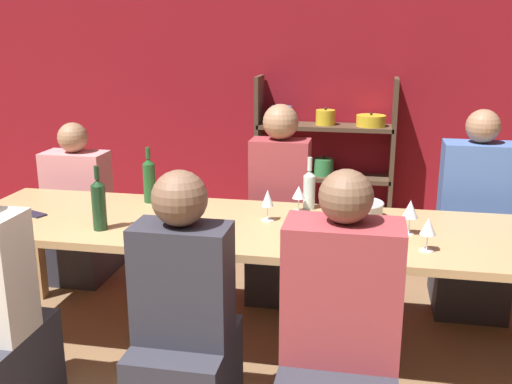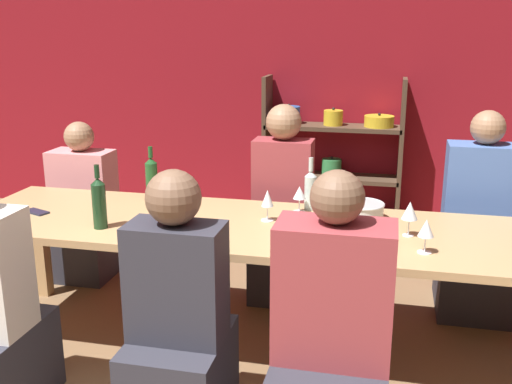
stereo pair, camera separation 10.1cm
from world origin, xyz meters
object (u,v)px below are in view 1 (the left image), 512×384
object	(u,v)px
wine_glass_empty_b	(428,227)
cell_phone	(33,214)
dining_table	(252,237)
wine_bottle_green	(99,204)
wine_glass_red_a	(268,199)
wine_bottle_amber	(149,180)
shelf_unit	(324,165)
person_far_a	(472,238)
person_far_b	(80,222)
person_near_c	(339,364)
wine_glass_red_c	(188,216)
wine_bottle_dark	(309,189)
wine_glass_empty_c	(299,193)
wine_glass_white_a	(166,204)
person_far_c	(279,226)
mixing_bowl	(361,209)
wine_glass_red_b	(410,210)
wine_glass_empty_a	(368,225)
person_near_b	(185,341)

from	to	relation	value
wine_glass_empty_b	cell_phone	distance (m)	2.11
dining_table	wine_bottle_green	xyz separation A→B (m)	(-0.75, -0.23, 0.21)
wine_glass_red_a	wine_bottle_amber	bearing A→B (deg)	164.10
shelf_unit	person_far_a	distance (m)	1.75
person_far_b	person_near_c	world-z (taller)	person_near_c
wine_glass_red_c	person_near_c	distance (m)	1.05
wine_bottle_dark	wine_glass_empty_c	size ratio (longest dim) A/B	2.01
dining_table	wine_glass_white_a	world-z (taller)	wine_glass_white_a
wine_bottle_green	person_far_c	bearing A→B (deg)	50.01
mixing_bowl	wine_glass_empty_b	bearing A→B (deg)	-54.86
person_far_c	wine_bottle_dark	bearing A→B (deg)	121.05
wine_glass_empty_b	wine_glass_red_c	distance (m)	1.15
dining_table	person_far_b	world-z (taller)	person_far_b
shelf_unit	wine_glass_red_b	size ratio (longest dim) A/B	7.47
wine_glass_red_b	wine_glass_empty_a	bearing A→B (deg)	-127.82
person_near_b	wine_glass_empty_c	bearing A→B (deg)	70.84
wine_glass_white_a	person_near_b	xyz separation A→B (m)	(0.30, -0.66, -0.40)
wine_glass_white_a	wine_glass_red_c	xyz separation A→B (m)	(0.17, -0.14, -0.01)
wine_bottle_green	person_near_b	bearing A→B (deg)	-40.82
dining_table	mixing_bowl	xyz separation A→B (m)	(0.56, 0.22, 0.12)
wine_glass_white_a	wine_glass_red_c	bearing A→B (deg)	-40.69
wine_bottle_green	person_near_b	size ratio (longest dim) A/B	0.28
wine_glass_white_a	person_far_b	distance (m)	1.38
wine_bottle_amber	wine_glass_red_c	distance (m)	0.67
wine_glass_red_b	person_near_b	world-z (taller)	person_near_b
shelf_unit	person_far_c	bearing A→B (deg)	-96.45
wine_bottle_green	wine_glass_empty_c	size ratio (longest dim) A/B	2.24
dining_table	person_far_b	size ratio (longest dim) A/B	2.88
wine_glass_empty_a	wine_glass_empty_b	size ratio (longest dim) A/B	1.03
wine_glass_empty_c	person_near_c	distance (m)	1.20
wine_bottle_amber	wine_glass_white_a	size ratio (longest dim) A/B	2.09
person_far_a	wine_glass_white_a	bearing A→B (deg)	27.10
person_near_c	shelf_unit	bearing A→B (deg)	95.92
person_far_c	wine_glass_red_a	bearing A→B (deg)	92.75
wine_glass_empty_c	mixing_bowl	bearing A→B (deg)	-8.30
wine_bottle_green	wine_glass_empty_c	distance (m)	1.09
shelf_unit	mixing_bowl	distance (m)	2.00
person_near_b	person_near_c	distance (m)	0.66
person_near_c	mixing_bowl	bearing A→B (deg)	87.37
wine_glass_empty_a	person_near_b	world-z (taller)	person_near_b
wine_glass_white_a	wine_glass_red_c	world-z (taller)	wine_glass_white_a
wine_bottle_dark	mixing_bowl	bearing A→B (deg)	-21.72
mixing_bowl	cell_phone	bearing A→B (deg)	-170.79
wine_bottle_green	person_far_a	bearing A→B (deg)	26.56
cell_phone	person_far_c	size ratio (longest dim) A/B	0.13
mixing_bowl	person_far_a	bearing A→B (deg)	38.88
wine_bottle_dark	wine_bottle_amber	bearing A→B (deg)	-177.25
dining_table	person_far_c	bearing A→B (deg)	87.01
wine_bottle_dark	wine_bottle_amber	distance (m)	0.94
dining_table	person_far_c	world-z (taller)	person_far_c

